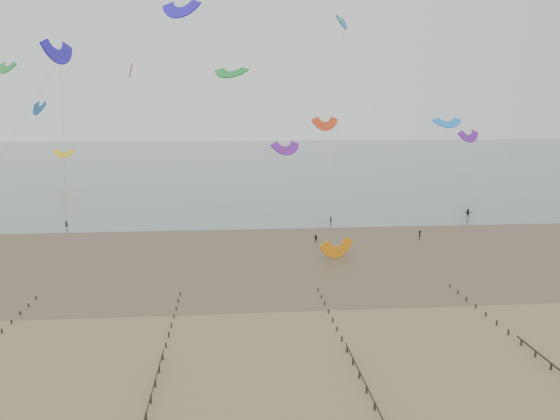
% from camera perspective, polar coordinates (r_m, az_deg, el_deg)
% --- Properties ---
extents(ground, '(500.00, 500.00, 0.00)m').
position_cam_1_polar(ground, '(61.32, 2.01, -12.24)').
color(ground, brown).
rests_on(ground, ground).
extents(sea_and_shore, '(500.00, 665.00, 0.03)m').
position_cam_1_polar(sea_and_shore, '(93.60, -3.07, -4.14)').
color(sea_and_shore, '#475654').
rests_on(sea_and_shore, ground).
extents(groynes, '(72.16, 50.16, 1.00)m').
position_cam_1_polar(groynes, '(45.14, 10.60, -20.70)').
color(groynes, black).
rests_on(groynes, ground).
extents(kitesurfers, '(106.30, 21.22, 1.84)m').
position_cam_1_polar(kitesurfers, '(114.50, 13.93, -1.28)').
color(kitesurfers, black).
rests_on(kitesurfers, ground).
extents(grounded_kite, '(7.23, 6.75, 3.17)m').
position_cam_1_polar(grounded_kite, '(89.15, 5.97, -4.94)').
color(grounded_kite, orange).
rests_on(grounded_kite, ground).
extents(kites_airborne, '(249.14, 118.58, 39.40)m').
position_cam_1_polar(kites_airborne, '(145.73, -6.89, 10.02)').
color(kites_airborne, yellow).
rests_on(kites_airborne, ground).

